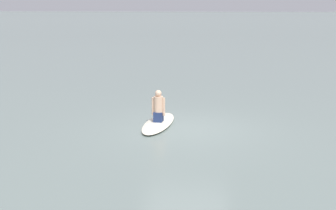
{
  "coord_description": "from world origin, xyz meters",
  "views": [
    {
      "loc": [
        12.73,
        0.68,
        3.59
      ],
      "look_at": [
        -0.49,
        -0.6,
        0.6
      ],
      "focal_mm": 48.38,
      "sensor_mm": 36.0,
      "label": 1
    }
  ],
  "objects": [
    {
      "name": "ground_plane",
      "position": [
        0.0,
        0.0,
        0.0
      ],
      "size": [
        400.0,
        400.0,
        0.0
      ],
      "primitive_type": "plane",
      "color": "slate"
    },
    {
      "name": "surfboard",
      "position": [
        -0.42,
        -0.88,
        0.05
      ],
      "size": [
        2.73,
        1.08,
        0.11
      ],
      "primitive_type": "ellipsoid",
      "rotation": [
        0.0,
        0.0,
        -0.11
      ],
      "color": "silver",
      "rests_on": "ground"
    },
    {
      "name": "person_paddler",
      "position": [
        -0.42,
        -0.88,
        0.54
      ],
      "size": [
        0.34,
        0.42,
        0.96
      ],
      "rotation": [
        0.0,
        0.0,
        -0.11
      ],
      "color": "navy",
      "rests_on": "surfboard"
    }
  ]
}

